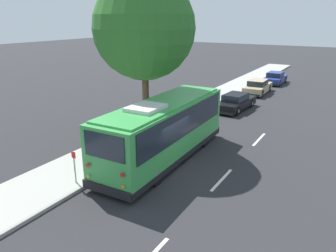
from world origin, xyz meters
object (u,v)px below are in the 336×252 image
object	(u,v)px
street_tree	(146,21)
sign_post_near	(75,167)
parked_sedan_black	(236,102)
parked_sedan_blue	(275,78)
shuttle_bus	(164,128)
parked_sedan_tan	(258,87)
sign_post_far	(107,150)

from	to	relation	value
street_tree	sign_post_near	xyz separation A→B (m)	(-6.37, -0.52, -5.89)
street_tree	sign_post_near	bearing A→B (deg)	-175.32
parked_sedan_black	parked_sedan_blue	world-z (taller)	parked_sedan_black
sign_post_near	shuttle_bus	bearing A→B (deg)	-22.93
parked_sedan_blue	parked_sedan_tan	bearing A→B (deg)	178.00
parked_sedan_black	sign_post_near	bearing A→B (deg)	177.33
shuttle_bus	sign_post_far	xyz separation A→B (m)	(-2.23, 1.84, -0.78)
shuttle_bus	parked_sedan_blue	bearing A→B (deg)	-1.08
shuttle_bus	sign_post_near	distance (m)	4.80
shuttle_bus	parked_sedan_black	size ratio (longest dim) A/B	1.96
parked_sedan_blue	sign_post_far	bearing A→B (deg)	176.63
parked_sedan_black	shuttle_bus	bearing A→B (deg)	-175.70
shuttle_bus	sign_post_near	bearing A→B (deg)	155.90
parked_sedan_black	parked_sedan_tan	xyz separation A→B (m)	(6.77, 0.19, 0.01)
parked_sedan_blue	sign_post_far	xyz separation A→B (m)	(-25.97, 1.80, 0.33)
parked_sedan_black	street_tree	xyz separation A→B (m)	(-9.09, 2.25, 6.18)
parked_sedan_tan	parked_sedan_blue	xyz separation A→B (m)	(5.88, -0.27, -0.02)
parked_sedan_black	parked_sedan_tan	bearing A→B (deg)	5.30
street_tree	sign_post_far	xyz separation A→B (m)	(-4.25, -0.52, -5.86)
street_tree	parked_sedan_black	bearing A→B (deg)	-13.89
sign_post_near	sign_post_far	size ratio (longest dim) A/B	0.96
parked_sedan_black	parked_sedan_tan	distance (m)	6.77
parked_sedan_tan	sign_post_near	size ratio (longest dim) A/B	3.25
sign_post_near	parked_sedan_black	bearing A→B (deg)	-6.37
shuttle_bus	sign_post_far	distance (m)	3.00
parked_sedan_black	street_tree	size ratio (longest dim) A/B	0.48
parked_sedan_tan	sign_post_far	distance (m)	20.16
parked_sedan_black	parked_sedan_tan	world-z (taller)	parked_sedan_tan
shuttle_bus	parked_sedan_tan	size ratio (longest dim) A/B	2.01
parked_sedan_blue	sign_post_far	size ratio (longest dim) A/B	2.88
parked_sedan_tan	parked_sedan_blue	world-z (taller)	parked_sedan_tan
parked_sedan_black	sign_post_near	distance (m)	15.55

